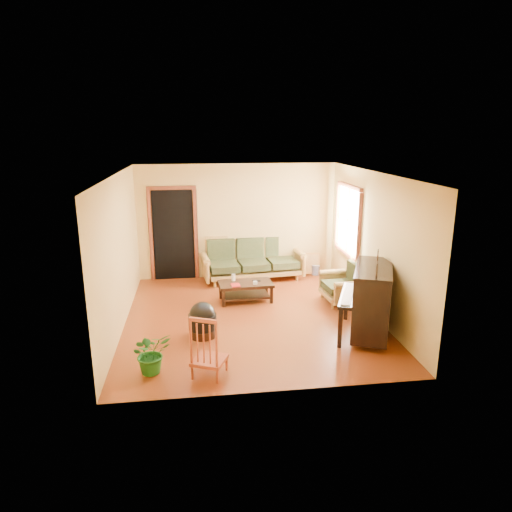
{
  "coord_description": "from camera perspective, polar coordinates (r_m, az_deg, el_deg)",
  "views": [
    {
      "loc": [
        -0.95,
        -7.71,
        3.29
      ],
      "look_at": [
        0.12,
        0.2,
        1.1
      ],
      "focal_mm": 32.0,
      "sensor_mm": 36.0,
      "label": 1
    }
  ],
  "objects": [
    {
      "name": "glass_jar",
      "position": [
        8.97,
        -0.11,
        -3.35
      ],
      "size": [
        0.11,
        0.11,
        0.06
      ],
      "primitive_type": "cylinder",
      "rotation": [
        0.0,
        0.0,
        -0.39
      ],
      "color": "silver",
      "rests_on": "coffee_table"
    },
    {
      "name": "armchair",
      "position": [
        9.14,
        10.67,
        -3.22
      ],
      "size": [
        0.88,
        0.91,
        0.84
      ],
      "primitive_type": "cube",
      "rotation": [
        0.0,
        0.0,
        0.09
      ],
      "color": "#AA803E",
      "rests_on": "floor"
    },
    {
      "name": "book",
      "position": [
        8.86,
        -3.09,
        -3.72
      ],
      "size": [
        0.18,
        0.24,
        0.02
      ],
      "primitive_type": "imported",
      "rotation": [
        0.0,
        0.0,
        0.08
      ],
      "color": "#A61616",
      "rests_on": "coffee_table"
    },
    {
      "name": "remote",
      "position": [
        9.15,
        0.06,
        -3.1
      ],
      "size": [
        0.17,
        0.08,
        0.02
      ],
      "primitive_type": "cube",
      "rotation": [
        0.0,
        0.0,
        -0.23
      ],
      "color": "black",
      "rests_on": "coffee_table"
    },
    {
      "name": "footstool",
      "position": [
        7.65,
        -6.69,
        -8.41
      ],
      "size": [
        0.51,
        0.51,
        0.44
      ],
      "primitive_type": "cylinder",
      "rotation": [
        0.0,
        0.0,
        -0.09
      ],
      "color": "black",
      "rests_on": "floor"
    },
    {
      "name": "doorway",
      "position": [
        10.45,
        -10.27,
        2.58
      ],
      "size": [
        1.08,
        0.16,
        2.05
      ],
      "primitive_type": "cube",
      "color": "black",
      "rests_on": "floor"
    },
    {
      "name": "floor",
      "position": [
        8.43,
        -0.62,
        -7.61
      ],
      "size": [
        5.0,
        5.0,
        0.0
      ],
      "primitive_type": "plane",
      "color": "#5E220C",
      "rests_on": "ground"
    },
    {
      "name": "red_chair",
      "position": [
        6.41,
        -5.89,
        -10.98
      ],
      "size": [
        0.58,
        0.6,
        0.92
      ],
      "primitive_type": "cube",
      "rotation": [
        0.0,
        0.0,
        -0.42
      ],
      "color": "maroon",
      "rests_on": "floor"
    },
    {
      "name": "potted_plant",
      "position": [
        6.67,
        -12.97,
        -11.7
      ],
      "size": [
        0.69,
        0.65,
        0.6
      ],
      "primitive_type": "imported",
      "rotation": [
        0.0,
        0.0,
        0.44
      ],
      "color": "#185519",
      "rests_on": "floor"
    },
    {
      "name": "piano",
      "position": [
        7.73,
        14.25,
        -5.58
      ],
      "size": [
        1.26,
        1.55,
        1.19
      ],
      "primitive_type": "cube",
      "rotation": [
        0.0,
        0.0,
        -0.41
      ],
      "color": "black",
      "rests_on": "floor"
    },
    {
      "name": "sofa",
      "position": [
        10.36,
        -0.37,
        -0.36
      ],
      "size": [
        2.36,
        1.19,
        0.97
      ],
      "primitive_type": "cube",
      "rotation": [
        0.0,
        0.0,
        0.1
      ],
      "color": "#AA803E",
      "rests_on": "floor"
    },
    {
      "name": "window",
      "position": [
        9.71,
        11.47,
        4.42
      ],
      "size": [
        0.12,
        1.36,
        1.46
      ],
      "primitive_type": "cube",
      "color": "white",
      "rests_on": "right_wall"
    },
    {
      "name": "leaning_frame",
      "position": [
        10.86,
        6.93,
        -0.9
      ],
      "size": [
        0.42,
        0.16,
        0.54
      ],
      "primitive_type": "cube",
      "rotation": [
        0.0,
        0.0,
        -0.16
      ],
      "color": "#B6823C",
      "rests_on": "floor"
    },
    {
      "name": "ceramic_crock",
      "position": [
        10.9,
        7.45,
        -1.71
      ],
      "size": [
        0.25,
        0.25,
        0.24
      ],
      "primitive_type": "cylinder",
      "rotation": [
        0.0,
        0.0,
        -0.43
      ],
      "color": "#2F3E8E",
      "rests_on": "floor"
    },
    {
      "name": "candle",
      "position": [
        9.17,
        -2.84,
        -2.69
      ],
      "size": [
        0.1,
        0.1,
        0.13
      ],
      "primitive_type": "cylinder",
      "rotation": [
        0.0,
        0.0,
        -0.43
      ],
      "color": "white",
      "rests_on": "coffee_table"
    },
    {
      "name": "coffee_table",
      "position": [
        9.13,
        -1.31,
        -4.48
      ],
      "size": [
        1.1,
        0.65,
        0.39
      ],
      "primitive_type": "cube",
      "rotation": [
        0.0,
        0.0,
        0.07
      ],
      "color": "black",
      "rests_on": "floor"
    }
  ]
}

